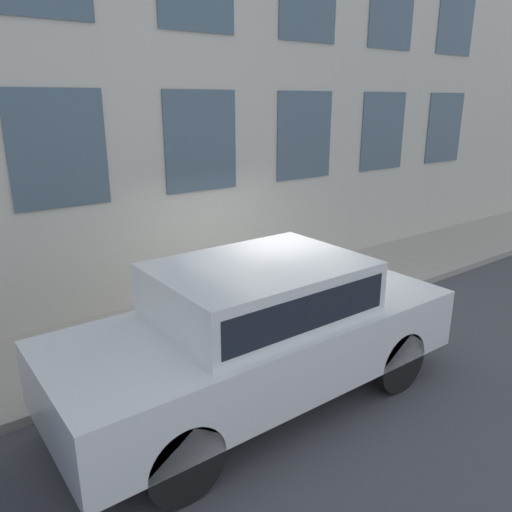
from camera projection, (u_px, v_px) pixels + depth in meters
name	position (u px, v px, depth m)	size (l,w,h in m)	color
ground_plane	(280.00, 337.00, 8.14)	(80.00, 80.00, 0.00)	#47474C
sidewalk	(239.00, 310.00, 9.00)	(2.33, 60.00, 0.14)	#A8A093
fire_hydrant	(249.00, 304.00, 8.09)	(0.36, 0.47, 0.77)	gray
person	(263.00, 277.00, 8.24)	(0.31, 0.21, 1.28)	#998466
parked_car_white_near	(260.00, 326.00, 6.14)	(2.02, 5.15, 1.86)	black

